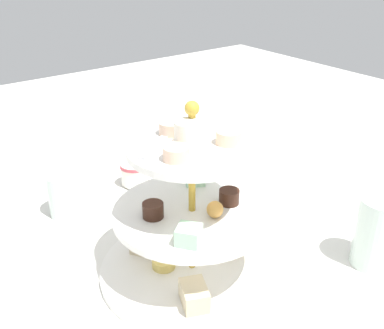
# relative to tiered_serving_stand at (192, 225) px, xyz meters

# --- Properties ---
(ground_plane) EXTENTS (2.40, 2.40, 0.00)m
(ground_plane) POSITION_rel_tiered_serving_stand_xyz_m (-0.00, -0.00, -0.09)
(ground_plane) COLOR silver
(tiered_serving_stand) EXTENTS (0.28, 0.28, 0.28)m
(tiered_serving_stand) POSITION_rel_tiered_serving_stand_xyz_m (0.00, 0.00, 0.00)
(tiered_serving_stand) COLOR white
(tiered_serving_stand) RESTS_ON ground_plane
(water_glass_tall_right) EXTENTS (0.07, 0.07, 0.12)m
(water_glass_tall_right) POSITION_rel_tiered_serving_stand_xyz_m (-0.24, 0.15, -0.03)
(water_glass_tall_right) COLOR silver
(water_glass_tall_right) RESTS_ON ground_plane
(water_glass_short_left) EXTENTS (0.06, 0.06, 0.08)m
(water_glass_short_left) POSITION_rel_tiered_serving_stand_xyz_m (0.08, -0.27, -0.04)
(water_glass_short_left) COLOR silver
(water_glass_short_left) RESTS_ON ground_plane
(teacup_with_saucer) EXTENTS (0.09, 0.09, 0.05)m
(teacup_with_saucer) POSITION_rel_tiered_serving_stand_xyz_m (-0.07, -0.29, -0.06)
(teacup_with_saucer) COLOR white
(teacup_with_saucer) RESTS_ON ground_plane
(butter_knife_right) EXTENTS (0.09, 0.16, 0.00)m
(butter_knife_right) POSITION_rel_tiered_serving_stand_xyz_m (-0.29, -0.17, -0.08)
(butter_knife_right) COLOR silver
(butter_knife_right) RESTS_ON ground_plane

